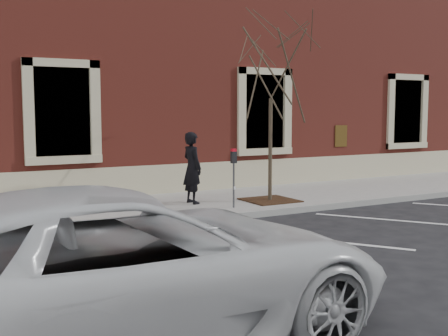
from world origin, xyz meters
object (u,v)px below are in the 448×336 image
man (192,168)px  parking_meter (234,167)px  sapling (271,70)px  white_truck (118,269)px

man → parking_meter: size_ratio=1.27×
sapling → man: bearing=162.2°
parking_meter → sapling: sapling is taller
parking_meter → sapling: 2.70m
man → sapling: sapling is taller
man → white_truck: bearing=143.4°
white_truck → man: bearing=-34.3°
sapling → white_truck: size_ratio=0.78×
man → sapling: 3.12m
man → parking_meter: 1.19m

